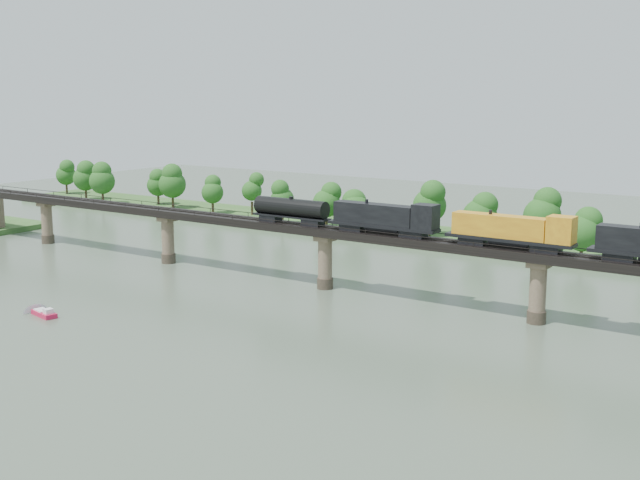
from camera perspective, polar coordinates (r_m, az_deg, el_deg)
The scene contains 7 objects.
ground at distance 125.47m, azimuth -7.32°, elevation -6.19°, with size 400.00×400.00×0.00m, color #3D4D3C.
far_bank at distance 195.35m, azimuth 9.36°, elevation 0.05°, with size 300.00×24.00×1.60m, color #2B5120.
bridge at distance 147.18m, azimuth 0.36°, elevation -1.40°, with size 236.00×30.00×11.50m.
bridge_superstructure at distance 146.00m, azimuth 0.37°, elevation 1.03°, with size 220.00×4.90×0.75m.
far_treeline at distance 193.64m, azimuth 6.67°, elevation 2.44°, with size 289.06×17.54×13.60m.
freight_train at distance 132.50m, azimuth 10.31°, elevation 0.96°, with size 84.15×3.28×5.79m.
motorboat at distance 137.79m, azimuth -19.01°, elevation -4.93°, with size 5.76×3.05×1.53m.
Camera 1 is at (79.99, -89.71, 35.98)m, focal length 45.00 mm.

